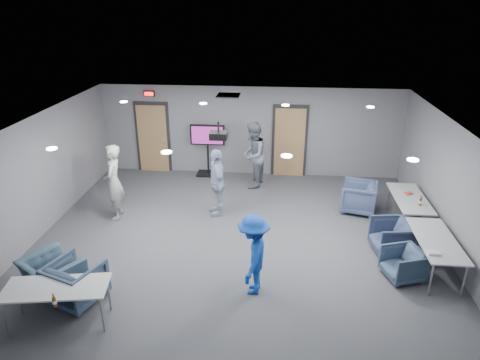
# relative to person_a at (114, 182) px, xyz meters

# --- Properties ---
(floor) EXTENTS (9.00, 9.00, 0.00)m
(floor) POSITION_rel_person_a_xyz_m (3.08, -0.77, -0.94)
(floor) COLOR #323439
(floor) RESTS_ON ground
(ceiling) EXTENTS (9.00, 9.00, 0.00)m
(ceiling) POSITION_rel_person_a_xyz_m (3.08, -0.77, 1.76)
(ceiling) COLOR white
(ceiling) RESTS_ON wall_back
(wall_back) EXTENTS (9.00, 0.02, 2.70)m
(wall_back) POSITION_rel_person_a_xyz_m (3.08, 3.23, 0.41)
(wall_back) COLOR slate
(wall_back) RESTS_ON floor
(wall_front) EXTENTS (9.00, 0.02, 2.70)m
(wall_front) POSITION_rel_person_a_xyz_m (3.08, -4.77, 0.41)
(wall_front) COLOR slate
(wall_front) RESTS_ON floor
(wall_left) EXTENTS (0.02, 8.00, 2.70)m
(wall_left) POSITION_rel_person_a_xyz_m (-1.42, -0.77, 0.41)
(wall_left) COLOR slate
(wall_left) RESTS_ON floor
(wall_right) EXTENTS (0.02, 8.00, 2.70)m
(wall_right) POSITION_rel_person_a_xyz_m (7.58, -0.77, 0.41)
(wall_right) COLOR slate
(wall_right) RESTS_ON floor
(door_left) EXTENTS (1.06, 0.17, 2.24)m
(door_left) POSITION_rel_person_a_xyz_m (0.08, 3.18, 0.13)
(door_left) COLOR black
(door_left) RESTS_ON wall_back
(door_right) EXTENTS (1.06, 0.17, 2.24)m
(door_right) POSITION_rel_person_a_xyz_m (4.28, 3.18, 0.13)
(door_right) COLOR black
(door_right) RESTS_ON wall_back
(exit_sign) EXTENTS (0.32, 0.08, 0.16)m
(exit_sign) POSITION_rel_person_a_xyz_m (0.08, 3.16, 1.51)
(exit_sign) COLOR black
(exit_sign) RESTS_ON wall_back
(hvac_diffuser) EXTENTS (0.60, 0.60, 0.03)m
(hvac_diffuser) POSITION_rel_person_a_xyz_m (2.58, 2.03, 1.74)
(hvac_diffuser) COLOR black
(hvac_diffuser) RESTS_ON ceiling
(downlights) EXTENTS (6.18, 3.78, 0.02)m
(downlights) POSITION_rel_person_a_xyz_m (3.08, -0.77, 1.74)
(downlights) COLOR white
(downlights) RESTS_ON ceiling
(person_a) EXTENTS (0.55, 0.75, 1.89)m
(person_a) POSITION_rel_person_a_xyz_m (0.00, 0.00, 0.00)
(person_a) COLOR gray
(person_a) RESTS_ON floor
(person_b) EXTENTS (0.87, 1.03, 1.90)m
(person_b) POSITION_rel_person_a_xyz_m (3.23, 2.23, 0.01)
(person_b) COLOR slate
(person_b) RESTS_ON floor
(person_c) EXTENTS (0.70, 1.09, 1.72)m
(person_c) POSITION_rel_person_a_xyz_m (2.47, 0.44, -0.08)
(person_c) COLOR #99A9C5
(person_c) RESTS_ON floor
(person_d) EXTENTS (0.67, 1.06, 1.57)m
(person_d) POSITION_rel_person_a_xyz_m (3.56, -2.61, -0.16)
(person_d) COLOR #1943A4
(person_d) RESTS_ON floor
(chair_right_a) EXTENTS (1.03, 1.01, 0.78)m
(chair_right_a) POSITION_rel_person_a_xyz_m (6.03, 0.90, -0.55)
(chair_right_a) COLOR #3E4A6B
(chair_right_a) RESTS_ON floor
(chair_right_b) EXTENTS (0.89, 0.87, 0.73)m
(chair_right_b) POSITION_rel_person_a_xyz_m (6.43, -1.00, -0.58)
(chair_right_b) COLOR #333D58
(chair_right_b) RESTS_ON floor
(chair_right_c) EXTENTS (0.86, 0.85, 0.63)m
(chair_right_c) POSITION_rel_person_a_xyz_m (6.43, -1.94, -0.63)
(chair_right_c) COLOR #394C62
(chair_right_c) RESTS_ON floor
(chair_front_a) EXTENTS (1.09, 1.11, 0.79)m
(chair_front_a) POSITION_rel_person_a_xyz_m (0.43, -3.17, -0.55)
(chair_front_a) COLOR #36465D
(chair_front_a) RESTS_ON floor
(chair_front_b) EXTENTS (1.34, 1.29, 0.66)m
(chair_front_b) POSITION_rel_person_a_xyz_m (-0.14, -2.93, -0.61)
(chair_front_b) COLOR #334859
(chair_front_b) RESTS_ON floor
(table_right_a) EXTENTS (0.72, 1.73, 0.73)m
(table_right_a) POSITION_rel_person_a_xyz_m (7.08, 0.25, -0.26)
(table_right_a) COLOR #A7AAAC
(table_right_a) RESTS_ON floor
(table_right_b) EXTENTS (0.74, 1.76, 0.73)m
(table_right_b) POSITION_rel_person_a_xyz_m (7.08, -1.65, -0.26)
(table_right_b) COLOR #A7AAAC
(table_right_b) RESTS_ON floor
(table_front_left) EXTENTS (1.76, 0.96, 0.73)m
(table_front_left) POSITION_rel_person_a_xyz_m (0.41, -3.77, -0.26)
(table_front_left) COLOR #A7AAAC
(table_front_left) RESTS_ON floor
(bottle_front) EXTENTS (0.06, 0.06, 0.23)m
(bottle_front) POSITION_rel_person_a_xyz_m (0.64, -4.22, -0.13)
(bottle_front) COLOR #50350D
(bottle_front) RESTS_ON table_front_left
(bottle_right) EXTENTS (0.06, 0.06, 0.24)m
(bottle_right) POSITION_rel_person_a_xyz_m (7.18, -0.16, -0.12)
(bottle_right) COLOR #50350D
(bottle_right) RESTS_ON table_right_a
(snack_box) EXTENTS (0.20, 0.17, 0.04)m
(snack_box) POSITION_rel_person_a_xyz_m (7.10, 0.44, -0.19)
(snack_box) COLOR #B73A2D
(snack_box) RESTS_ON table_right_a
(wrapper) EXTENTS (0.22, 0.15, 0.05)m
(wrapper) POSITION_rel_person_a_xyz_m (6.85, -2.20, -0.19)
(wrapper) COLOR silver
(wrapper) RESTS_ON table_right_b
(tv_stand) EXTENTS (1.04, 0.49, 1.59)m
(tv_stand) POSITION_rel_person_a_xyz_m (1.82, 2.98, -0.04)
(tv_stand) COLOR black
(tv_stand) RESTS_ON floor
(projector) EXTENTS (0.37, 0.36, 0.36)m
(projector) POSITION_rel_person_a_xyz_m (2.68, -0.63, 1.46)
(projector) COLOR black
(projector) RESTS_ON ceiling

